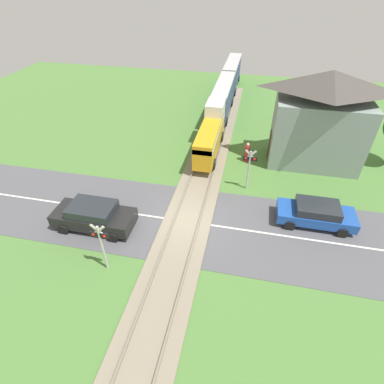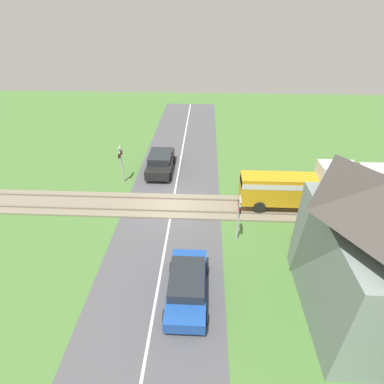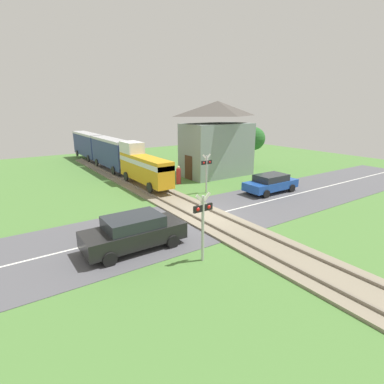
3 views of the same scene
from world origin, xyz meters
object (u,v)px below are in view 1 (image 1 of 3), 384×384
at_px(train, 224,96).
at_px(station_building, 320,122).
at_px(car_near_crossing, 94,216).
at_px(car_far_side, 316,213).
at_px(crossing_signal_west_approach, 101,241).
at_px(pedestrian_by_station, 247,153).
at_px(crossing_signal_east_approach, 249,164).

xyz_separation_m(train, station_building, (7.59, -7.54, 1.37)).
bearing_deg(car_near_crossing, car_far_side, 13.30).
height_order(crossing_signal_west_approach, station_building, station_building).
height_order(car_near_crossing, car_far_side, car_near_crossing).
relative_size(car_near_crossing, station_building, 0.67).
height_order(car_far_side, station_building, station_building).
distance_m(crossing_signal_west_approach, pedestrian_by_station, 13.10).
height_order(car_near_crossing, crossing_signal_west_approach, crossing_signal_west_approach).
xyz_separation_m(car_far_side, station_building, (0.42, 6.99, 2.53)).
relative_size(crossing_signal_west_approach, pedestrian_by_station, 1.92).
bearing_deg(station_building, car_far_side, -93.46).
bearing_deg(car_far_side, car_near_crossing, -166.70).
relative_size(train, crossing_signal_east_approach, 7.80).
bearing_deg(pedestrian_by_station, train, 108.91).
distance_m(crossing_signal_east_approach, station_building, 6.41).
distance_m(station_building, pedestrian_by_station, 5.43).
height_order(car_far_side, crossing_signal_east_approach, crossing_signal_east_approach).
distance_m(car_far_side, crossing_signal_east_approach, 4.94).
relative_size(train, station_building, 3.38).
bearing_deg(pedestrian_by_station, car_far_side, -54.94).
distance_m(crossing_signal_east_approach, pedestrian_by_station, 3.70).
distance_m(car_far_side, station_building, 7.44).
height_order(car_near_crossing, crossing_signal_east_approach, crossing_signal_east_approach).
distance_m(train, pedestrian_by_station, 8.98).
relative_size(car_far_side, crossing_signal_east_approach, 1.47).
distance_m(train, crossing_signal_east_approach, 12.33).
distance_m(train, car_far_side, 16.24).
relative_size(train, crossing_signal_west_approach, 7.80).
bearing_deg(car_near_crossing, crossing_signal_west_approach, -53.94).
bearing_deg(crossing_signal_west_approach, car_near_crossing, 126.06).
bearing_deg(train, car_far_side, -63.73).
height_order(car_near_crossing, pedestrian_by_station, car_near_crossing).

